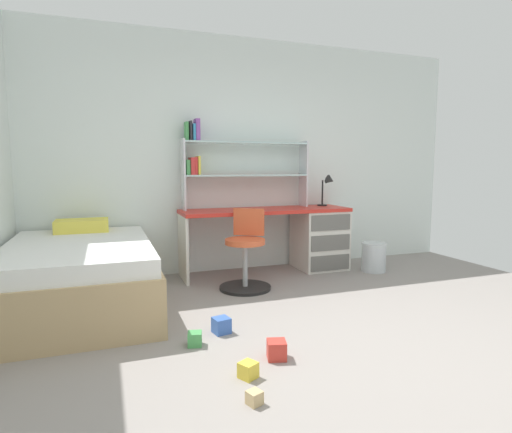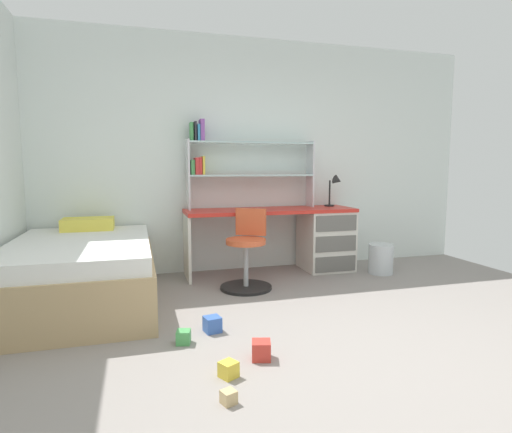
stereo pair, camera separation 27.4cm
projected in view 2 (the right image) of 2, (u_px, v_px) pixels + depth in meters
The scene contains 13 objects.
ground_plane at pixel (353, 366), 2.59m from camera, with size 5.76×6.23×0.02m, color gray.
room_shell at pixel (136, 150), 3.30m from camera, with size 5.76×6.23×2.71m.
desk at pixel (312, 236), 4.95m from camera, with size 1.95×0.56×0.75m.
bookshelf_hutch at pixel (236, 160), 4.76m from camera, with size 1.49×0.22×1.00m.
desk_lamp at pixel (336, 185), 5.05m from camera, with size 0.20×0.17×0.38m.
swivel_chair at pixel (247, 257), 4.20m from camera, with size 0.52×0.52×0.80m.
bed_platform at pixel (82, 273), 3.69m from camera, with size 1.22×1.84×0.70m.
waste_bin at pixel (381, 259), 4.81m from camera, with size 0.28×0.28×0.34m, color silver.
toy_block_blue_0 at pixel (212, 324), 3.10m from camera, with size 0.12×0.12×0.12m, color #3860B7.
toy_block_yellow_1 at pixel (229, 370), 2.43m from camera, with size 0.09×0.09×0.09m, color gold.
toy_block_red_2 at pixel (261, 350), 2.66m from camera, with size 0.12×0.12×0.12m, color red.
toy_block_natural_3 at pixel (229, 397), 2.16m from camera, with size 0.07×0.07×0.07m, color tan.
toy_block_green_4 at pixel (184, 337), 2.90m from camera, with size 0.09×0.09×0.09m, color #479E51.
Camera 2 is at (-1.26, -2.20, 1.22)m, focal length 29.25 mm.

